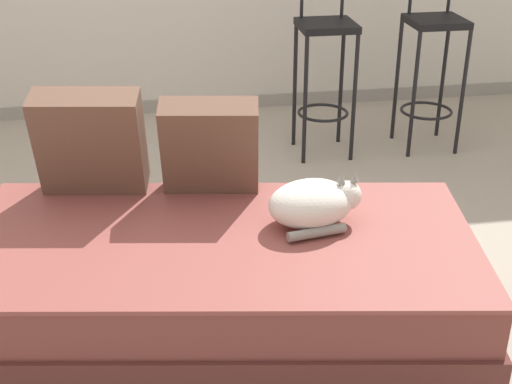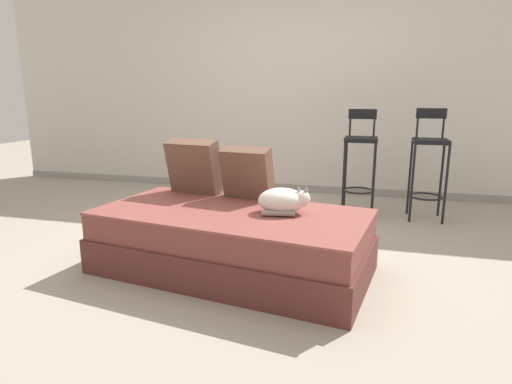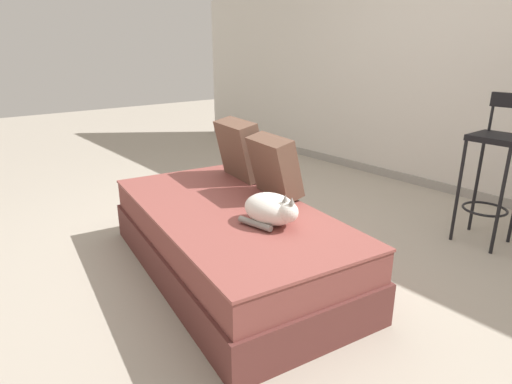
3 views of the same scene
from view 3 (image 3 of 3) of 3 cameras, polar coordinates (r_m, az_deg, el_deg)
name	(u,v)px [view 3 (image 3 of 3)]	position (r m, az deg, el deg)	size (l,w,h in m)	color
ground_plane	(276,253)	(3.03, 2.62, -8.13)	(16.00, 16.00, 0.00)	#A89E8E
wall_back_panel	(460,55)	(4.54, 25.54, 16.14)	(8.00, 0.10, 2.60)	silver
wall_baseboard_trim	(438,186)	(4.68, 23.11, 0.75)	(8.00, 0.02, 0.09)	gray
couch	(229,240)	(2.71, -3.67, -6.35)	(1.99, 1.21, 0.44)	brown
throw_pillow_corner	(240,149)	(3.16, -2.15, 5.70)	(0.45, 0.30, 0.44)	brown
throw_pillow_middle	(274,166)	(2.78, 2.47, 3.46)	(0.41, 0.28, 0.40)	brown
cat	(272,209)	(2.36, 2.12, -2.32)	(0.37, 0.29, 0.20)	white
bar_stool_near_window	(495,160)	(3.45, 29.23, 3.75)	(0.32, 0.32, 1.07)	black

